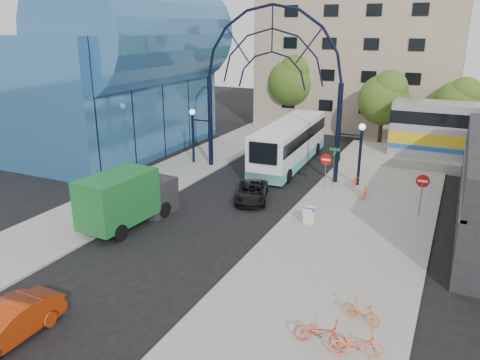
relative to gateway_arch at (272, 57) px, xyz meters
The scene contains 22 objects.
ground 16.41m from the gateway_arch, 90.00° to the right, with size 120.00×120.00×0.00m, color black.
sidewalk_east 15.37m from the gateway_arch, 51.34° to the right, with size 8.00×56.00×0.12m, color gray.
plaza_west 13.36m from the gateway_arch, 129.09° to the right, with size 5.00×50.00×0.12m, color gray.
gateway_arch is the anchor object (origin of this frame).
stop_sign 8.37m from the gateway_arch, 22.63° to the right, with size 0.80×0.07×2.50m.
do_not_enter_sign 13.43m from the gateway_arch, 19.99° to the right, with size 0.76×0.07×2.48m.
street_name_sign 8.38m from the gateway_arch, 15.07° to the right, with size 0.70×0.70×2.80m.
sandwich_board 12.52m from the gateway_arch, 55.09° to the right, with size 0.55×0.61×0.99m.
transit_hall 15.45m from the gateway_arch, behind, with size 16.50×18.00×14.50m.
apartment_block 21.12m from the gateway_arch, 84.55° to the left, with size 20.00×12.10×14.00m.
tree_north_a 13.98m from the gateway_arch, 62.83° to the left, with size 4.48×4.48×7.00m.
tree_north_b 16.72m from the gateway_arch, 103.68° to the left, with size 5.12×5.12×8.00m.
tree_north_c 18.95m from the gateway_arch, 48.96° to the left, with size 4.16×4.16×6.50m.
city_bus 7.49m from the gateway_arch, 81.96° to the left, with size 3.36×12.45×3.39m.
green_truck 14.35m from the gateway_arch, 106.48° to the right, with size 2.71×6.29×3.11m.
black_suv 9.85m from the gateway_arch, 79.07° to the right, with size 1.90×4.13×1.15m, color black.
red_sedan 23.53m from the gateway_arch, 92.32° to the right, with size 1.43×4.11×1.36m, color #A42E0A.
bike_near_a 10.34m from the gateway_arch, ahead, with size 0.60×1.71×0.90m, color orange.
bike_near_b 11.23m from the gateway_arch, 17.30° to the right, with size 0.43×1.53×0.92m, color #FD5C32.
bike_far_a 21.51m from the gateway_arch, 62.92° to the right, with size 0.66×1.89×0.99m, color red.
bike_far_b 20.44m from the gateway_arch, 57.49° to the right, with size 0.44×1.55×0.93m, color orange.
bike_far_c 22.14m from the gateway_arch, 59.83° to the right, with size 0.62×1.77×0.93m, color #FD6532.
Camera 1 is at (12.48, -17.23, 10.60)m, focal length 35.00 mm.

